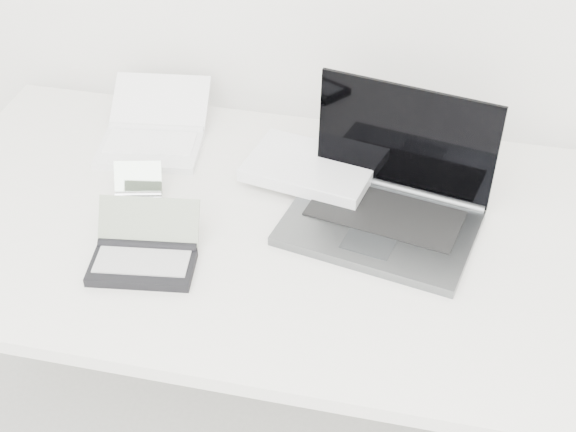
% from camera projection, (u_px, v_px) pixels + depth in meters
% --- Properties ---
extents(desk, '(1.60, 0.80, 0.73)m').
position_uv_depth(desk, '(307.00, 247.00, 1.60)').
color(desk, white).
rests_on(desk, ground).
extents(laptop_large, '(0.51, 0.40, 0.25)m').
position_uv_depth(laptop_large, '(362.00, 190.00, 1.61)').
color(laptop_large, '#545759').
rests_on(laptop_large, desk).
extents(netbook_open_white, '(0.26, 0.30, 0.09)m').
position_uv_depth(netbook_open_white, '(153.00, 135.00, 1.80)').
color(netbook_open_white, white).
rests_on(netbook_open_white, desk).
extents(pda_silver, '(0.12, 0.13, 0.07)m').
position_uv_depth(pda_silver, '(137.00, 199.00, 1.62)').
color(pda_silver, silver).
rests_on(pda_silver, desk).
extents(palmtop_charcoal, '(0.21, 0.19, 0.09)m').
position_uv_depth(palmtop_charcoal, '(144.00, 255.00, 1.49)').
color(palmtop_charcoal, black).
rests_on(palmtop_charcoal, desk).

